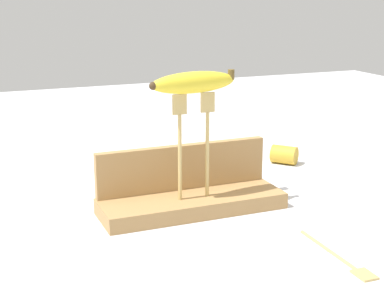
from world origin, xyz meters
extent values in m
plane|color=silver|center=(0.00, 0.00, 0.00)|extent=(3.00, 3.00, 0.00)
cube|color=#A87F4C|center=(0.00, 0.00, 0.01)|extent=(0.34, 0.11, 0.03)
cube|color=#A87F4C|center=(0.00, 0.05, 0.07)|extent=(0.34, 0.02, 0.09)
cylinder|color=tan|center=(-0.03, -0.01, 0.11)|extent=(0.01, 0.01, 0.16)
cube|color=tan|center=(-0.03, -0.01, 0.21)|extent=(0.03, 0.01, 0.04)
cylinder|color=tan|center=(0.03, -0.01, 0.11)|extent=(0.01, 0.01, 0.16)
cube|color=tan|center=(0.03, -0.01, 0.21)|extent=(0.03, 0.01, 0.04)
ellipsoid|color=yellow|center=(0.00, -0.01, 0.24)|extent=(0.17, 0.06, 0.04)
cylinder|color=brown|center=(0.08, 0.00, 0.25)|extent=(0.01, 0.01, 0.02)
sphere|color=#3F2D19|center=(-0.08, -0.02, 0.24)|extent=(0.01, 0.01, 0.01)
cylinder|color=tan|center=(0.13, -0.24, 0.00)|extent=(0.01, 0.15, 0.01)
cube|color=tan|center=(0.13, -0.34, 0.00)|extent=(0.03, 0.04, 0.01)
cylinder|color=tan|center=(0.16, 0.21, 0.00)|extent=(0.05, 0.13, 0.01)
cube|color=tan|center=(0.18, 0.30, 0.00)|extent=(0.04, 0.04, 0.01)
cylinder|color=gold|center=(0.32, 0.21, 0.02)|extent=(0.07, 0.07, 0.04)
cylinder|color=beige|center=(0.30, 0.23, 0.02)|extent=(0.03, 0.03, 0.04)
camera|label=1|loc=(-0.40, -0.98, 0.41)|focal=56.48mm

